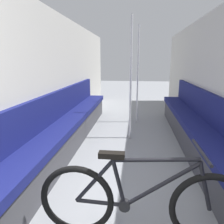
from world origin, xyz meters
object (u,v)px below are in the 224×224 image
bicycle (141,202)px  grab_pole_far (131,81)px  grab_pole_near (138,77)px  bench_seat_row_left (65,130)px  bench_seat_row_right (200,135)px

bicycle → grab_pole_far: grab_pole_far is taller
grab_pole_near → bench_seat_row_left: bearing=-123.2°
bench_seat_row_right → bicycle: bearing=-117.7°
bench_seat_row_left → bicycle: size_ratio=3.03×
bench_seat_row_left → bench_seat_row_right: (2.09, 0.00, 0.00)m
bench_seat_row_left → grab_pole_far: (1.02, 0.64, 0.74)m
bench_seat_row_right → grab_pole_near: 2.12m
bench_seat_row_right → bicycle: size_ratio=3.03×
bench_seat_row_right → grab_pole_near: grab_pole_near is taller
bench_seat_row_right → grab_pole_far: bearing=149.2°
grab_pole_near → grab_pole_far: bearing=-96.4°
grab_pole_far → grab_pole_near: bearing=83.6°
grab_pole_near → grab_pole_far: 1.12m
grab_pole_near → bicycle: bearing=-89.4°
bench_seat_row_left → bench_seat_row_right: bearing=0.0°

